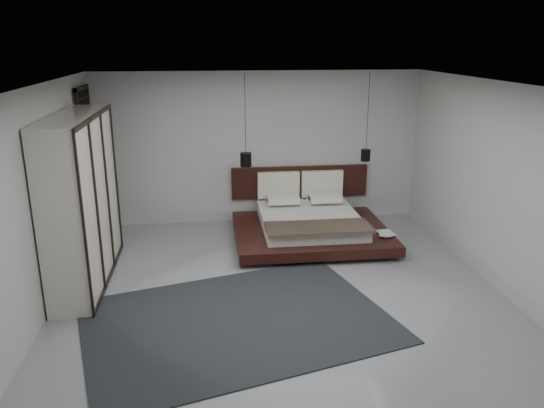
{
  "coord_description": "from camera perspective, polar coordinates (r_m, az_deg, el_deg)",
  "views": [
    {
      "loc": [
        -0.91,
        -6.64,
        3.32
      ],
      "look_at": [
        0.03,
        1.2,
        0.87
      ],
      "focal_mm": 35.0,
      "sensor_mm": 36.0,
      "label": 1
    }
  ],
  "objects": [
    {
      "name": "book_lower",
      "position": [
        8.93,
        11.51,
        -3.18
      ],
      "size": [
        0.28,
        0.35,
        0.03
      ],
      "primitive_type": "imported",
      "rotation": [
        0.0,
        0.0,
        0.17
      ],
      "color": "#99724C",
      "rests_on": "bed"
    },
    {
      "name": "wall_back",
      "position": [
        9.87,
        -1.44,
        6.03
      ],
      "size": [
        6.0,
        0.0,
        6.0
      ],
      "primitive_type": "plane",
      "rotation": [
        1.57,
        0.0,
        0.0
      ],
      "color": "#AFAFAD",
      "rests_on": "floor"
    },
    {
      "name": "rug",
      "position": [
        6.7,
        -3.76,
        -12.42
      ],
      "size": [
        4.2,
        3.48,
        0.02
      ],
      "primitive_type": "cube",
      "rotation": [
        0.0,
        0.0,
        0.27
      ],
      "color": "black",
      "rests_on": "floor"
    },
    {
      "name": "ceiling",
      "position": [
        6.72,
        0.97,
        12.8
      ],
      "size": [
        6.0,
        6.0,
        0.0
      ],
      "primitive_type": "plane",
      "rotation": [
        3.14,
        0.0,
        0.0
      ],
      "color": "white",
      "rests_on": "wall_back"
    },
    {
      "name": "wardrobe",
      "position": [
        7.81,
        -19.8,
        0.35
      ],
      "size": [
        0.57,
        2.42,
        2.37
      ],
      "color": "beige",
      "rests_on": "floor"
    },
    {
      "name": "bed",
      "position": [
        9.24,
        4.04,
        -2.04
      ],
      "size": [
        2.59,
        2.31,
        1.04
      ],
      "color": "black",
      "rests_on": "floor"
    },
    {
      "name": "floor",
      "position": [
        7.48,
        0.86,
        -9.1
      ],
      "size": [
        6.0,
        6.0,
        0.0
      ],
      "primitive_type": "plane",
      "color": "gray",
      "rests_on": "ground"
    },
    {
      "name": "book_upper",
      "position": [
        8.89,
        11.46,
        -3.1
      ],
      "size": [
        0.28,
        0.33,
        0.02
      ],
      "primitive_type": "imported",
      "rotation": [
        0.0,
        0.0,
        -0.3
      ],
      "color": "#99724C",
      "rests_on": "book_lower"
    },
    {
      "name": "pendant_left",
      "position": [
        9.18,
        -2.83,
        4.82
      ],
      "size": [
        0.2,
        0.2,
        1.58
      ],
      "color": "black",
      "rests_on": "ceiling"
    },
    {
      "name": "pendant_right",
      "position": [
        9.56,
        10.04,
        5.24
      ],
      "size": [
        0.17,
        0.17,
        1.54
      ],
      "color": "black",
      "rests_on": "ceiling"
    },
    {
      "name": "wall_front",
      "position": [
        4.22,
        6.46,
        -9.97
      ],
      "size": [
        6.0,
        0.0,
        6.0
      ],
      "primitive_type": "plane",
      "rotation": [
        -1.57,
        0.0,
        0.0
      ],
      "color": "#AFAFAD",
      "rests_on": "floor"
    },
    {
      "name": "wall_right",
      "position": [
        7.94,
        22.9,
        1.87
      ],
      "size": [
        0.0,
        6.0,
        6.0
      ],
      "primitive_type": "plane",
      "rotation": [
        1.57,
        0.0,
        -1.57
      ],
      "color": "#AFAFAD",
      "rests_on": "floor"
    },
    {
      "name": "lattice_screen",
      "position": [
        9.54,
        -19.08,
        4.06
      ],
      "size": [
        0.05,
        0.9,
        2.6
      ],
      "primitive_type": "cube",
      "color": "black",
      "rests_on": "floor"
    },
    {
      "name": "wall_left",
      "position": [
        7.22,
        -23.39,
        0.38
      ],
      "size": [
        0.0,
        6.0,
        6.0
      ],
      "primitive_type": "plane",
      "rotation": [
        1.57,
        0.0,
        1.57
      ],
      "color": "#AFAFAD",
      "rests_on": "floor"
    }
  ]
}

